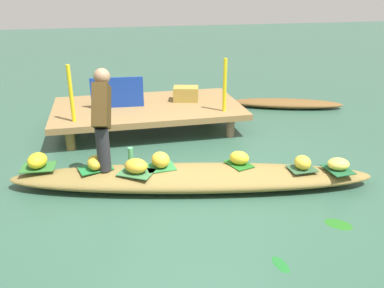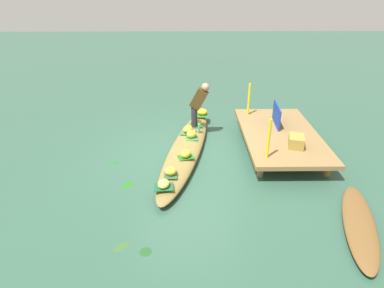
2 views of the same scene
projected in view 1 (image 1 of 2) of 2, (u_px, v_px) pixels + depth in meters
name	position (u px, v px, depth m)	size (l,w,h in m)	color
canal_water	(192.00, 186.00, 5.01)	(40.00, 40.00, 0.00)	#2F5542
dock_platform	(148.00, 109.00, 6.90)	(3.20, 1.80, 0.41)	olive
vendor_boat	(192.00, 178.00, 4.96)	(4.52, 0.72, 0.24)	olive
moored_boat	(286.00, 103.00, 8.17)	(2.29, 0.52, 0.16)	brown
leaf_mat_0	(136.00, 172.00, 4.82)	(0.40, 0.30, 0.01)	#3A7240
banana_bunch_0	(136.00, 166.00, 4.79)	(0.29, 0.23, 0.17)	gold
leaf_mat_1	(239.00, 164.00, 5.04)	(0.34, 0.25, 0.01)	#20641D
banana_bunch_1	(239.00, 158.00, 5.01)	(0.25, 0.19, 0.17)	yellow
leaf_mat_2	(338.00, 169.00, 4.90)	(0.37, 0.28, 0.01)	#1C532F
banana_bunch_2	(338.00, 164.00, 4.87)	(0.26, 0.21, 0.15)	#F9DA56
leaf_mat_3	(302.00, 169.00, 4.91)	(0.32, 0.26, 0.01)	#2F5434
banana_bunch_3	(303.00, 162.00, 4.88)	(0.23, 0.20, 0.17)	yellow
leaf_mat_4	(161.00, 167.00, 4.96)	(0.35, 0.29, 0.01)	#2F7E3D
banana_bunch_4	(160.00, 160.00, 4.92)	(0.25, 0.22, 0.20)	yellow
leaf_mat_5	(96.00, 168.00, 4.92)	(0.40, 0.25, 0.01)	#1F7636
banana_bunch_5	(95.00, 163.00, 4.89)	(0.28, 0.19, 0.16)	gold
leaf_mat_6	(38.00, 167.00, 4.95)	(0.41, 0.30, 0.01)	#2D6B2A
banana_bunch_6	(37.00, 160.00, 4.92)	(0.29, 0.23, 0.18)	yellow
vendor_person	(102.00, 114.00, 4.74)	(0.27, 0.52, 1.20)	#28282D
water_bottle	(131.00, 156.00, 5.03)	(0.07, 0.07, 0.22)	#4EA96D
market_banner	(117.00, 93.00, 6.68)	(0.88, 0.03, 0.51)	#1738A0
railing_post_west	(71.00, 94.00, 5.92)	(0.06, 0.06, 0.87)	yellow
railing_post_east	(225.00, 85.00, 6.42)	(0.06, 0.06, 0.87)	yellow
produce_crate	(186.00, 94.00, 7.12)	(0.44, 0.32, 0.25)	#A28639
drifting_plant_0	(281.00, 264.00, 3.61)	(0.25, 0.12, 0.01)	#1C6626
drifting_plant_2	(338.00, 224.00, 4.21)	(0.29, 0.20, 0.01)	#22661C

